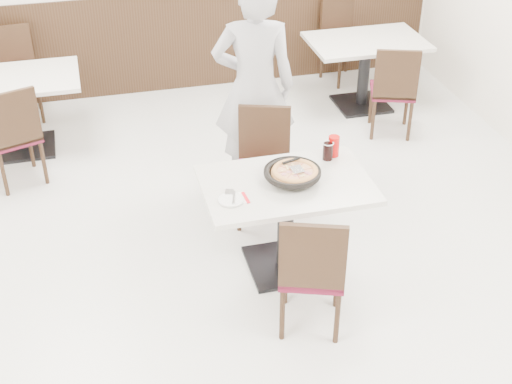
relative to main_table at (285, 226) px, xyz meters
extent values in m
plane|color=beige|center=(-0.27, -0.05, -0.38)|extent=(7.00, 7.00, 0.00)
cube|color=black|center=(-0.27, 3.43, 0.18)|extent=(5.90, 0.03, 1.10)
cylinder|color=black|center=(0.09, 0.01, 0.39)|extent=(0.14, 0.14, 0.04)
cylinder|color=black|center=(0.04, 0.01, 0.42)|extent=(0.37, 0.37, 0.01)
cylinder|color=tan|center=(0.06, 0.01, 0.44)|extent=(0.36, 0.36, 0.02)
cube|color=silver|center=(0.08, 0.01, 0.47)|extent=(0.09, 0.11, 0.00)
cube|color=white|center=(-0.40, -0.12, 0.38)|extent=(0.15, 0.15, 0.00)
cylinder|color=silver|center=(-0.43, -0.14, 0.38)|extent=(0.19, 0.19, 0.01)
cube|color=silver|center=(-0.41, -0.12, 0.39)|extent=(0.06, 0.16, 0.00)
cylinder|color=black|center=(0.39, 0.24, 0.44)|extent=(0.08, 0.08, 0.13)
cylinder|color=#AB0907|center=(0.45, 0.28, 0.45)|extent=(0.09, 0.09, 0.16)
imported|color=#A9A8AD|center=(0.06, 1.19, 0.58)|extent=(0.77, 0.58, 1.91)
camera|label=1|loc=(-1.27, -4.09, 3.05)|focal=50.00mm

